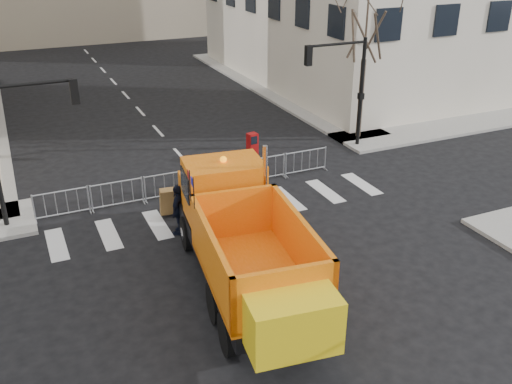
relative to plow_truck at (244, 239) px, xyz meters
name	(u,v)px	position (x,y,z in m)	size (l,w,h in m)	color
ground	(296,283)	(1.63, -0.26, -1.80)	(120.00, 120.00, 0.00)	black
sidewalk_back	(204,180)	(1.63, 8.24, -1.72)	(64.00, 5.00, 0.15)	gray
traffic_light_right	(361,94)	(10.13, 9.24, 0.90)	(0.18, 0.18, 5.40)	black
crowd_barriers	(194,181)	(0.88, 7.34, -1.25)	(12.60, 0.60, 1.10)	#9EA0A5
street_tree	(363,67)	(10.83, 10.24, 1.95)	(3.00, 3.00, 7.50)	#382B21
plow_truck	(244,239)	(0.00, 0.00, 0.00)	(4.17, 10.68, 4.04)	black
cop_a	(222,176)	(1.89, 6.67, -0.97)	(0.60, 0.39, 1.65)	black
cop_b	(236,189)	(1.77, 4.91, -0.78)	(0.99, 0.77, 2.04)	black
cop_c	(179,209)	(-0.69, 4.28, -0.85)	(1.11, 0.46, 1.89)	black
newspaper_box	(252,144)	(4.67, 9.93, -1.10)	(0.45, 0.40, 1.10)	maroon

